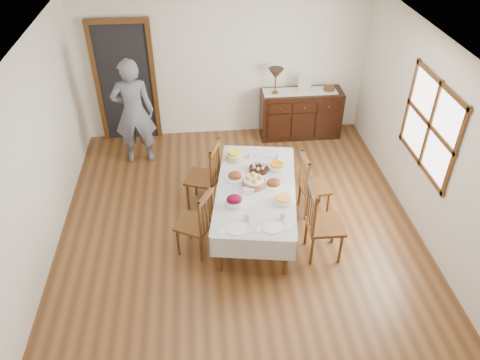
{
  "coord_description": "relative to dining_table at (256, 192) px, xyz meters",
  "views": [
    {
      "loc": [
        -0.47,
        -4.69,
        4.48
      ],
      "look_at": [
        0.0,
        0.1,
        0.95
      ],
      "focal_mm": 35.0,
      "sensor_mm": 36.0,
      "label": 1
    }
  ],
  "objects": [
    {
      "name": "ground",
      "position": [
        -0.23,
        -0.25,
        -0.62
      ],
      "size": [
        6.0,
        6.0,
        0.0
      ],
      "primitive_type": "plane",
      "color": "brown"
    },
    {
      "name": "room_shell",
      "position": [
        -0.38,
        0.17,
        1.02
      ],
      "size": [
        5.02,
        6.02,
        2.65
      ],
      "color": "white",
      "rests_on": "ground"
    },
    {
      "name": "dining_table",
      "position": [
        0.0,
        0.0,
        0.0
      ],
      "size": [
        1.36,
        2.19,
        0.7
      ],
      "rotation": [
        0.0,
        0.0,
        -0.16
      ],
      "color": "silver",
      "rests_on": "ground"
    },
    {
      "name": "chair_left_near",
      "position": [
        -0.8,
        -0.4,
        -0.12
      ],
      "size": [
        0.56,
        0.56,
        0.99
      ],
      "rotation": [
        0.0,
        0.0,
        -2.07
      ],
      "color": "#502E12",
      "rests_on": "ground"
    },
    {
      "name": "chair_left_far",
      "position": [
        -0.66,
        0.56,
        -0.07
      ],
      "size": [
        0.57,
        0.57,
        1.07
      ],
      "rotation": [
        0.0,
        0.0,
        -1.92
      ],
      "color": "#502E12",
      "rests_on": "ground"
    },
    {
      "name": "chair_right_near",
      "position": [
        0.76,
        -0.6,
        -0.06
      ],
      "size": [
        0.47,
        0.47,
        1.1
      ],
      "rotation": [
        0.0,
        0.0,
        1.55
      ],
      "color": "#502E12",
      "rests_on": "ground"
    },
    {
      "name": "chair_right_far",
      "position": [
        0.84,
        0.27,
        -0.13
      ],
      "size": [
        0.43,
        0.43,
        0.97
      ],
      "rotation": [
        0.0,
        0.0,
        1.65
      ],
      "color": "#502E12",
      "rests_on": "ground"
    },
    {
      "name": "sideboard",
      "position": [
        1.13,
        2.46,
        -0.18
      ],
      "size": [
        1.45,
        0.53,
        0.87
      ],
      "color": "black",
      "rests_on": "ground"
    },
    {
      "name": "person",
      "position": [
        -1.75,
        1.9,
        0.35
      ],
      "size": [
        0.63,
        0.43,
        1.94
      ],
      "primitive_type": "imported",
      "rotation": [
        0.0,
        0.0,
        3.21
      ],
      "color": "slate",
      "rests_on": "ground"
    },
    {
      "name": "bread_basket",
      "position": [
        -0.03,
        0.03,
        0.15
      ],
      "size": [
        0.3,
        0.3,
        0.17
      ],
      "color": "#964F2E",
      "rests_on": "dining_table"
    },
    {
      "name": "egg_basket",
      "position": [
        0.08,
        0.38,
        0.12
      ],
      "size": [
        0.27,
        0.27,
        0.11
      ],
      "color": "black",
      "rests_on": "dining_table"
    },
    {
      "name": "ham_platter_a",
      "position": [
        -0.26,
        0.24,
        0.12
      ],
      "size": [
        0.3,
        0.3,
        0.11
      ],
      "color": "silver",
      "rests_on": "dining_table"
    },
    {
      "name": "ham_platter_b",
      "position": [
        0.24,
        0.03,
        0.12
      ],
      "size": [
        0.28,
        0.28,
        0.11
      ],
      "color": "silver",
      "rests_on": "dining_table"
    },
    {
      "name": "beet_bowl",
      "position": [
        -0.32,
        -0.35,
        0.15
      ],
      "size": [
        0.22,
        0.22,
        0.15
      ],
      "color": "silver",
      "rests_on": "dining_table"
    },
    {
      "name": "carrot_bowl",
      "position": [
        0.34,
        0.4,
        0.13
      ],
      "size": [
        0.24,
        0.24,
        0.09
      ],
      "color": "silver",
      "rests_on": "dining_table"
    },
    {
      "name": "pineapple_bowl",
      "position": [
        -0.22,
        0.7,
        0.15
      ],
      "size": [
        0.26,
        0.26,
        0.13
      ],
      "color": "#C5B588",
      "rests_on": "dining_table"
    },
    {
      "name": "casserole_dish",
      "position": [
        0.31,
        -0.34,
        0.12
      ],
      "size": [
        0.24,
        0.24,
        0.08
      ],
      "color": "silver",
      "rests_on": "dining_table"
    },
    {
      "name": "butter_dish",
      "position": [
        -0.11,
        -0.11,
        0.12
      ],
      "size": [
        0.15,
        0.11,
        0.07
      ],
      "color": "silver",
      "rests_on": "dining_table"
    },
    {
      "name": "setting_left",
      "position": [
        -0.29,
        -0.75,
        0.11
      ],
      "size": [
        0.44,
        0.31,
        0.1
      ],
      "color": "silver",
      "rests_on": "dining_table"
    },
    {
      "name": "setting_right",
      "position": [
        0.14,
        -0.77,
        0.11
      ],
      "size": [
        0.44,
        0.31,
        0.1
      ],
      "color": "silver",
      "rests_on": "dining_table"
    },
    {
      "name": "glass_far_a",
      "position": [
        -0.01,
        0.7,
        0.13
      ],
      "size": [
        0.06,
        0.06,
        0.09
      ],
      "color": "silver",
      "rests_on": "dining_table"
    },
    {
      "name": "glass_far_b",
      "position": [
        0.4,
        0.65,
        0.14
      ],
      "size": [
        0.06,
        0.06,
        0.1
      ],
      "color": "silver",
      "rests_on": "dining_table"
    },
    {
      "name": "runner",
      "position": [
        1.09,
        2.48,
        0.26
      ],
      "size": [
        1.3,
        0.35,
        0.01
      ],
      "color": "white",
      "rests_on": "sideboard"
    },
    {
      "name": "table_lamp",
      "position": [
        0.64,
        2.45,
        0.61
      ],
      "size": [
        0.26,
        0.26,
        0.46
      ],
      "color": "brown",
      "rests_on": "sideboard"
    },
    {
      "name": "picture_frame",
      "position": [
        1.14,
        2.42,
        0.39
      ],
      "size": [
        0.22,
        0.08,
        0.28
      ],
      "color": "#BEB38F",
      "rests_on": "sideboard"
    },
    {
      "name": "deco_bowl",
      "position": [
        1.61,
        2.48,
        0.28
      ],
      "size": [
        0.2,
        0.2,
        0.06
      ],
      "color": "#502E12",
      "rests_on": "sideboard"
    }
  ]
}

